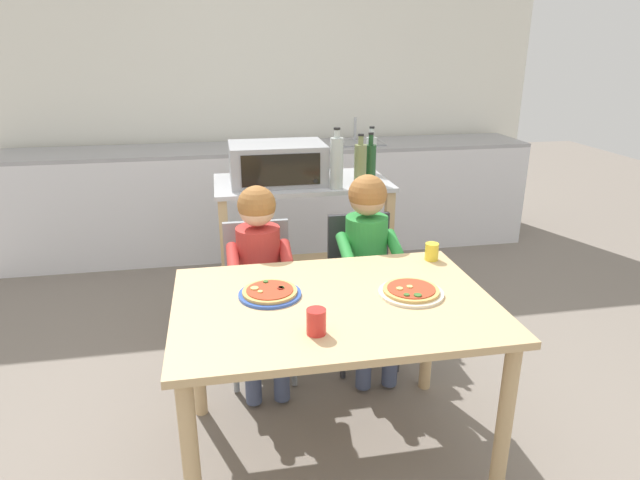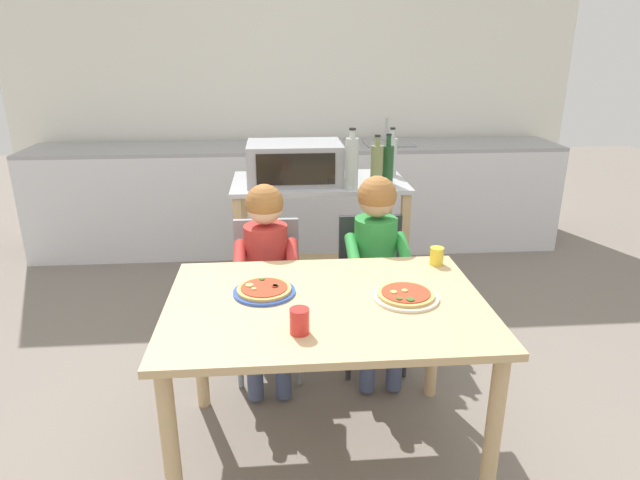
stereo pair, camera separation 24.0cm
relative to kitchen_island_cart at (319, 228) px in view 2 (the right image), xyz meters
The scene contains 18 objects.
ground_plane 0.62m from the kitchen_island_cart, 123.92° to the right, with size 11.84×11.84×0.00m, color slate.
back_wall_tiled 1.88m from the kitchen_island_cart, 92.51° to the left, with size 4.88×0.12×2.70m.
kitchen_counter 1.33m from the kitchen_island_cart, 93.24° to the left, with size 4.40×0.60×1.09m.
kitchen_island_cart is the anchor object (origin of this frame).
toaster_oven 0.45m from the kitchen_island_cart, behind, with size 0.55×0.39×0.23m.
bottle_clear_vinegar 0.64m from the kitchen_island_cart, 14.26° to the left, with size 0.07×0.07×0.30m.
bottle_brown_beer 0.59m from the kitchen_island_cart, 15.99° to the right, with size 0.07×0.07×0.30m.
bottle_squat_spirits 0.56m from the kitchen_island_cart, 28.65° to the right, with size 0.07×0.07×0.30m.
bottle_slim_sauce 0.53m from the kitchen_island_cart, 53.38° to the right, with size 0.07×0.07×0.35m.
dining_table 1.30m from the kitchen_island_cart, 93.34° to the right, with size 1.26×0.89×0.73m.
dining_chair_left 0.67m from the kitchen_island_cart, 119.37° to the right, with size 0.36×0.36×0.81m.
dining_chair_right 0.61m from the kitchen_island_cart, 66.01° to the right, with size 0.36×0.36×0.81m.
child_in_red_shirt 0.76m from the kitchen_island_cart, 114.92° to the right, with size 0.32×0.42×1.03m.
child_in_green_shirt 0.71m from the kitchen_island_cart, 69.87° to the right, with size 0.32×0.42×1.05m.
pizza_plate_blue_rimmed 1.25m from the kitchen_island_cart, 104.93° to the right, with size 0.25×0.25×0.03m.
pizza_plate_cream 1.33m from the kitchen_island_cart, 79.39° to the right, with size 0.26×0.26×0.03m.
drinking_cup_red 1.56m from the kitchen_island_cart, 97.10° to the right, with size 0.07×0.07×0.09m, color red.
drinking_cup_yellow 1.07m from the kitchen_island_cart, 63.97° to the right, with size 0.06×0.06×0.08m, color yellow.
Camera 2 is at (-0.18, -1.96, 1.70)m, focal length 30.92 mm.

